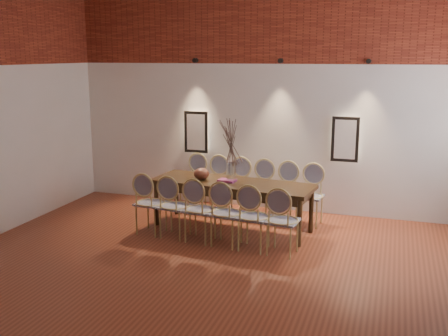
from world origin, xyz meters
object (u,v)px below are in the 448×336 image
(dining_table, at_px, (232,205))
(chair_near_e, at_px, (254,217))
(chair_near_f, at_px, (283,221))
(vase, at_px, (231,172))
(chair_near_b, at_px, (175,206))
(bowl, at_px, (201,174))
(chair_near_d, at_px, (226,213))
(chair_far_b, at_px, (214,185))
(chair_far_f, at_px, (310,196))
(chair_far_a, at_px, (193,183))
(chair_far_c, at_px, (237,188))
(chair_far_d, at_px, (260,191))
(book, at_px, (227,180))
(chair_near_a, at_px, (151,203))
(chair_near_c, at_px, (200,210))
(chair_far_e, at_px, (284,193))

(dining_table, relative_size, chair_near_e, 2.65)
(chair_near_f, height_order, vase, vase)
(chair_near_b, xyz_separation_m, bowl, (0.19, 0.61, 0.37))
(dining_table, distance_m, chair_near_d, 0.72)
(dining_table, distance_m, chair_far_b, 0.93)
(chair_far_f, relative_size, bowl, 3.92)
(chair_near_f, xyz_separation_m, chair_far_a, (-1.92, 1.57, 0.00))
(chair_far_c, bearing_deg, dining_table, 106.96)
(chair_far_f, bearing_deg, chair_far_d, -0.00)
(chair_far_d, xyz_separation_m, vase, (-0.30, -0.65, 0.43))
(chair_near_b, bearing_deg, book, 51.35)
(chair_far_b, bearing_deg, bowl, 99.48)
(chair_far_a, bearing_deg, chair_near_b, 106.96)
(chair_near_e, height_order, chair_far_c, same)
(vase, bearing_deg, chair_near_d, -77.61)
(chair_far_b, distance_m, chair_far_d, 0.83)
(chair_near_a, distance_m, chair_near_c, 0.83)
(chair_near_c, bearing_deg, chair_near_f, -0.00)
(chair_far_b, relative_size, bowl, 3.92)
(chair_near_f, bearing_deg, chair_far_e, 106.96)
(chair_near_c, relative_size, chair_near_d, 1.00)
(chair_near_d, height_order, chair_near_e, same)
(chair_far_d, bearing_deg, chair_far_b, 0.00)
(chair_near_b, bearing_deg, chair_far_c, 73.04)
(chair_near_e, bearing_deg, book, 136.41)
(chair_far_f, relative_size, book, 3.62)
(chair_far_c, bearing_deg, chair_far_b, -0.00)
(chair_far_c, relative_size, vase, 3.13)
(chair_far_b, xyz_separation_m, vase, (0.53, -0.74, 0.43))
(chair_far_c, distance_m, bowl, 0.87)
(dining_table, xyz_separation_m, chair_near_b, (-0.69, -0.61, 0.09))
(chair_near_b, relative_size, chair_near_d, 1.00)
(chair_near_a, height_order, chair_near_f, same)
(chair_far_c, relative_size, book, 3.62)
(chair_far_b, distance_m, bowl, 0.83)
(chair_far_f, height_order, bowl, chair_far_f)
(dining_table, distance_m, vase, 0.53)
(dining_table, xyz_separation_m, chair_far_a, (-0.96, 0.79, 0.09))
(chair_near_e, bearing_deg, chair_far_b, 132.46)
(chair_near_d, xyz_separation_m, bowl, (-0.64, 0.70, 0.37))
(chair_near_f, distance_m, bowl, 1.70)
(dining_table, distance_m, chair_near_b, 0.93)
(chair_near_a, distance_m, vase, 1.30)
(chair_near_b, distance_m, chair_near_f, 1.66)
(dining_table, bearing_deg, chair_far_b, 132.46)
(chair_near_e, xyz_separation_m, chair_near_f, (0.41, -0.04, 0.00))
(chair_near_d, distance_m, book, 0.79)
(chair_near_b, relative_size, chair_far_c, 1.00)
(bowl, bearing_deg, chair_near_c, -71.12)
(chair_far_d, bearing_deg, chair_far_f, 180.00)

